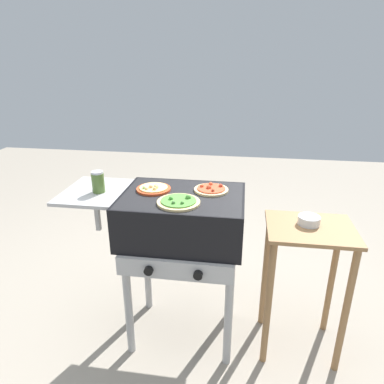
# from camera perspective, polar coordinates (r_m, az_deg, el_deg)

# --- Properties ---
(ground_plane) EXTENTS (8.00, 8.00, 0.00)m
(ground_plane) POSITION_cam_1_polar(r_m,az_deg,el_deg) (2.29, -1.33, -21.87)
(ground_plane) COLOR gray
(grill) EXTENTS (0.96, 0.53, 0.90)m
(grill) POSITION_cam_1_polar(r_m,az_deg,el_deg) (1.85, -1.99, -4.66)
(grill) COLOR black
(grill) RESTS_ON ground_plane
(pizza_veggie) EXTENTS (0.21, 0.21, 0.04)m
(pizza_veggie) POSITION_cam_1_polar(r_m,az_deg,el_deg) (1.69, -2.07, -1.62)
(pizza_veggie) COLOR #E0C17F
(pizza_veggie) RESTS_ON grill
(pizza_pepperoni) EXTENTS (0.18, 0.18, 0.04)m
(pizza_pepperoni) POSITION_cam_1_polar(r_m,az_deg,el_deg) (1.85, 3.18, 0.46)
(pizza_pepperoni) COLOR beige
(pizza_pepperoni) RESTS_ON grill
(pizza_cheese) EXTENTS (0.18, 0.18, 0.03)m
(pizza_cheese) POSITION_cam_1_polar(r_m,az_deg,el_deg) (1.86, -6.36, 0.57)
(pizza_cheese) COLOR #C64723
(pizza_cheese) RESTS_ON grill
(sauce_jar) EXTENTS (0.07, 0.07, 0.11)m
(sauce_jar) POSITION_cam_1_polar(r_m,az_deg,el_deg) (1.88, -15.22, 1.61)
(sauce_jar) COLOR #4C6B2D
(sauce_jar) RESTS_ON grill
(prep_table) EXTENTS (0.44, 0.36, 0.77)m
(prep_table) POSITION_cam_1_polar(r_m,az_deg,el_deg) (1.97, 18.23, -11.19)
(prep_table) COLOR olive
(prep_table) RESTS_ON ground_plane
(topping_bowl_near) EXTENTS (0.11, 0.11, 0.04)m
(topping_bowl_near) POSITION_cam_1_polar(r_m,az_deg,el_deg) (1.87, 18.71, -4.49)
(topping_bowl_near) COLOR silver
(topping_bowl_near) RESTS_ON prep_table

